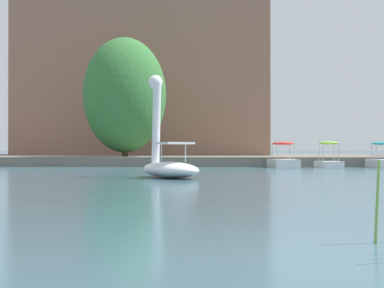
% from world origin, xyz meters
% --- Properties ---
extents(ground_plane, '(528.18, 528.18, 0.00)m').
position_xyz_m(ground_plane, '(0.00, 0.00, 0.00)').
color(ground_plane, '#385966').
extents(shore_bank_far, '(149.05, 19.36, 0.58)m').
position_xyz_m(shore_bank_far, '(0.00, 38.97, 0.29)').
color(shore_bank_far, '#6B665B').
rests_on(shore_bank_far, ground_plane).
extents(swan_boat, '(3.16, 3.62, 4.09)m').
position_xyz_m(swan_boat, '(-2.39, 16.06, 0.70)').
color(swan_boat, white).
rests_on(swan_boat, ground_plane).
extents(pedal_boat_red, '(1.74, 2.51, 1.52)m').
position_xyz_m(pedal_boat_red, '(3.71, 28.03, 0.45)').
color(pedal_boat_red, white).
rests_on(pedal_boat_red, ground_plane).
extents(pedal_boat_lime, '(1.43, 2.00, 1.55)m').
position_xyz_m(pedal_boat_lime, '(6.34, 27.71, 0.44)').
color(pedal_boat_lime, white).
rests_on(pedal_boat_lime, ground_plane).
extents(pedal_boat_teal, '(1.40, 2.38, 1.52)m').
position_xyz_m(pedal_boat_teal, '(9.52, 27.89, 0.42)').
color(pedal_boat_teal, white).
rests_on(pedal_boat_teal, ground_plane).
extents(tree_willow_near_path, '(7.49, 7.28, 8.04)m').
position_xyz_m(tree_willow_near_path, '(-6.33, 32.45, 4.73)').
color(tree_willow_near_path, '#4C3823').
rests_on(tree_willow_near_path, shore_bank_far).
extents(apartment_block, '(21.51, 10.16, 14.93)m').
position_xyz_m(apartment_block, '(-5.96, 42.92, 8.04)').
color(apartment_block, '#996B56').
rests_on(apartment_block, shore_bank_far).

